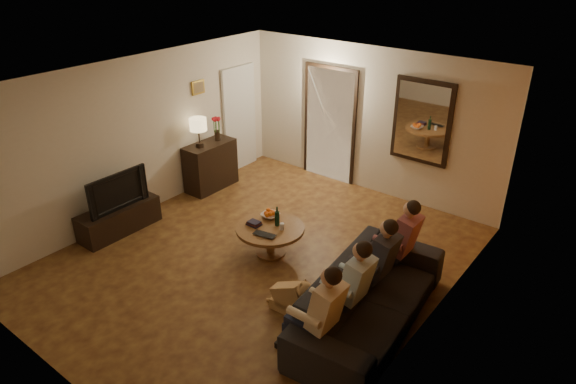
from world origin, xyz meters
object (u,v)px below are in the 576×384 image
Objects in this scene: dresser at (211,166)px; coffee_table at (270,240)px; table_lamp at (199,132)px; sofa at (371,298)px; tv_stand at (119,219)px; person_c at (377,267)px; person_d at (400,246)px; wine_bottle at (277,216)px; bowl at (270,215)px; person_b at (351,291)px; person_a at (321,319)px; laptop at (263,236)px; tv at (114,190)px; dog at (289,294)px.

coffee_table is (2.30, -1.06, -0.21)m from dresser.
sofa is at bearing -16.83° from table_lamp.
person_c is (4.12, 0.83, 0.38)m from tv_stand.
person_d is at bearing 0.34° from sofa.
wine_bottle is (2.35, -0.74, -0.54)m from table_lamp.
bowl reaches higher than tv_stand.
table_lamp is 0.45× the size of person_c.
bowl is at bearing 152.45° from wine_bottle.
person_c is 1.86m from coffee_table.
person_c is at bearing -16.19° from dresser.
person_b is at bearing -25.72° from bowl.
person_d is (0.00, 1.80, 0.00)m from person_a.
bowl is 0.84× the size of wine_bottle.
bowl reaches higher than laptop.
person_b is at bearing -23.57° from dresser.
tv is 4.26m from sofa.
person_a reaches higher than tv.
wine_bottle reaches higher than dog.
tv is 4.13m from person_a.
person_d is 1.21× the size of coffee_table.
person_b is (4.12, -1.58, -0.54)m from table_lamp.
sofa is at bearing -16.16° from wine_bottle.
dog is at bearing -30.06° from dresser.
tv_stand is 4.37m from person_d.
person_d reaches higher than sofa.
person_d reaches higher than dog.
person_c reaches higher than wine_bottle.
table_lamp is 2.73m from laptop.
coffee_table is at bearing -24.62° from dresser.
wine_bottle is (2.35, -0.96, 0.17)m from dresser.
dog is at bearing -88.43° from tv.
person_d is at bearing 6.87° from bowl.
tv_stand is at bearing -168.64° from person_c.
dog is 1.70× the size of laptop.
tv_stand is 1.08× the size of person_d.
coffee_table is at bearing 137.13° from dog.
dresser is 0.38× the size of sofa.
person_c is at bearing -5.67° from laptop.
tv is 0.40× the size of sofa.
sofa is at bearing 71.57° from person_b.
coffee_table is (2.30, 0.97, -0.50)m from tv.
dresser is at bearing 90.00° from tv_stand.
coffee_table is at bearing 22.78° from tv_stand.
wine_bottle reaches higher than tv_stand.
person_b is 0.85m from dog.
table_lamp is 2.08× the size of bowl.
table_lamp is at bearing 163.83° from bowl.
person_c is at bearing 40.70° from dog.
table_lamp is at bearing 166.67° from person_c.
person_c is (4.12, -0.98, -0.54)m from table_lamp.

